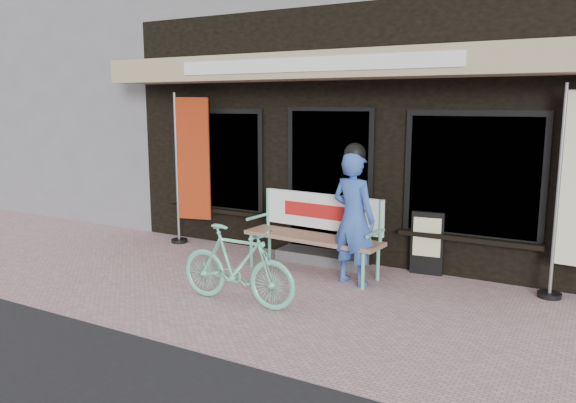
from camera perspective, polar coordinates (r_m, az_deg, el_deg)
The scene contains 8 objects.
ground at distance 6.70m, azimuth -3.28°, elevation -9.76°, with size 70.00×70.00×0.00m, color #C6979D.
storefront at distance 10.84m, azimuth 11.32°, elevation 13.63°, with size 7.00×6.77×6.00m.
neighbor_left_near at distance 16.12m, azimuth -18.79°, elevation 12.77°, with size 10.00×7.00×6.40m, color slate.
bench at distance 7.57m, azimuth 2.90°, elevation -2.58°, with size 1.98×0.65×1.05m.
person at distance 7.03m, azimuth 6.67°, elevation -1.45°, with size 0.69×0.54×1.78m.
bicycle at distance 6.40m, azimuth -5.19°, elevation -6.47°, with size 0.43×1.51×0.90m, color #66C7A4.
nobori_red at distance 9.10m, azimuth -9.86°, elevation 3.46°, with size 0.72×0.32×2.43m.
menu_stand at distance 7.69m, azimuth 13.95°, elevation -4.07°, with size 0.43×0.14×0.85m.
Camera 1 is at (3.43, -5.29, 2.25)m, focal length 35.00 mm.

